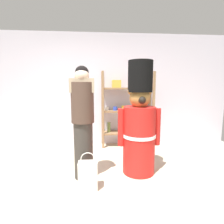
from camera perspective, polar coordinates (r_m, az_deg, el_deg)
The scene contains 6 objects.
ground_plane at distance 2.48m, azimuth -4.98°, elevation -25.71°, with size 6.40×6.40×0.00m, color beige.
back_wall at distance 4.26m, azimuth -4.98°, elevation 6.98°, with size 6.40×0.12×2.60m, color silver.
merchandise_shelf at distance 4.12m, azimuth 4.83°, elevation 1.23°, with size 1.19×0.35×1.72m.
teddy_bear_guard at distance 2.83m, azimuth 8.76°, elevation -4.33°, with size 0.68×0.53×1.77m.
person_shopper at distance 2.66m, azimuth -9.34°, elevation -2.97°, with size 0.35×0.33×1.68m.
shopping_bag at distance 2.55m, azimuth -7.73°, elevation -19.48°, with size 0.26×0.16×0.52m.
Camera 1 is at (0.03, -2.06, 1.37)m, focal length 28.42 mm.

